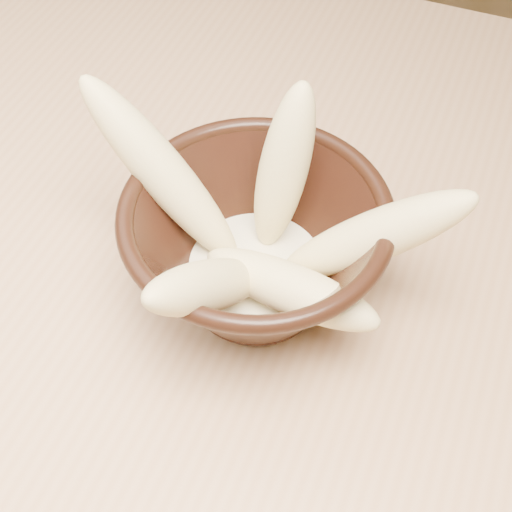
{
  "coord_description": "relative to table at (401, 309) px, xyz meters",
  "views": [
    {
      "loc": [
        0.01,
        -0.41,
        1.25
      ],
      "look_at": [
        -0.12,
        -0.09,
        0.81
      ],
      "focal_mm": 50.0,
      "sensor_mm": 36.0,
      "label": 1
    }
  ],
  "objects": [
    {
      "name": "table",
      "position": [
        0.0,
        0.0,
        0.0
      ],
      "size": [
        1.2,
        0.8,
        0.75
      ],
      "color": "tan",
      "rests_on": "ground"
    },
    {
      "name": "milk_puddle",
      "position": [
        -0.12,
        -0.09,
        0.12
      ],
      "size": [
        0.12,
        0.12,
        0.02
      ],
      "primitive_type": "cylinder",
      "color": "#F8EEC7",
      "rests_on": "bowl"
    },
    {
      "name": "banana_upright",
      "position": [
        -0.11,
        -0.04,
        0.19
      ],
      "size": [
        0.06,
        0.09,
        0.15
      ],
      "primitive_type": "ellipsoid",
      "rotation": [
        0.31,
        0.0,
        2.88
      ],
      "color": "#F1D78E",
      "rests_on": "bowl"
    },
    {
      "name": "banana_across",
      "position": [
        -0.08,
        -0.12,
        0.15
      ],
      "size": [
        0.15,
        0.06,
        0.05
      ],
      "primitive_type": "ellipsoid",
      "rotation": [
        1.48,
        0.0,
        1.42
      ],
      "color": "#F1D78E",
      "rests_on": "bowl"
    },
    {
      "name": "bowl",
      "position": [
        -0.12,
        -0.09,
        0.14
      ],
      "size": [
        0.21,
        0.21,
        0.11
      ],
      "rotation": [
        0.0,
        0.0,
        0.14
      ],
      "color": "black",
      "rests_on": "table"
    },
    {
      "name": "banana_right",
      "position": [
        -0.03,
        -0.07,
        0.17
      ],
      "size": [
        0.16,
        0.08,
        0.13
      ],
      "primitive_type": "ellipsoid",
      "rotation": [
        0.89,
        0.0,
        1.83
      ],
      "color": "#F1D78E",
      "rests_on": "bowl"
    },
    {
      "name": "banana_left",
      "position": [
        -0.2,
        -0.08,
        0.19
      ],
      "size": [
        0.16,
        0.06,
        0.16
      ],
      "primitive_type": "ellipsoid",
      "rotation": [
        0.77,
        0.0,
        -1.73
      ],
      "color": "#F1D78E",
      "rests_on": "bowl"
    },
    {
      "name": "banana_front",
      "position": [
        -0.13,
        -0.15,
        0.17
      ],
      "size": [
        0.07,
        0.14,
        0.13
      ],
      "primitive_type": "ellipsoid",
      "rotation": [
        0.86,
        0.0,
        -0.27
      ],
      "color": "#F1D78E",
      "rests_on": "bowl"
    }
  ]
}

